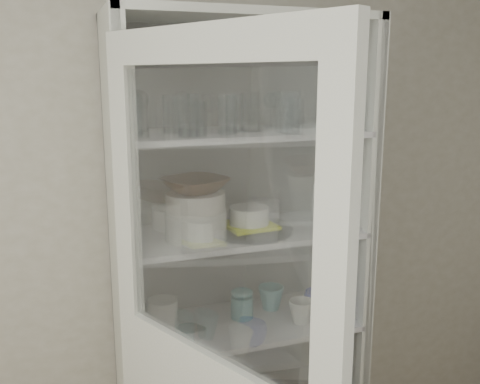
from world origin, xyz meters
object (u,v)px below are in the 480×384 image
object	(u,v)px
pantry_cabinet	(235,297)
mug_teal	(271,298)
goblet_0	(139,109)
cream_bowl	(196,201)
white_ramekin	(249,215)
goblet_3	(277,108)
yellow_trivet	(249,225)
mug_white	(301,311)
teal_jar	(242,305)
goblet_1	(183,109)
glass_platter	(249,229)
measuring_cups	(189,333)
white_canister	(163,316)
terracotta_bowl	(195,185)
grey_bowl_stack	(327,203)
mug_blue	(318,302)
goblet_2	(272,108)
plate_stack_back	(181,216)
plate_stack_front	(196,225)

from	to	relation	value
pantry_cabinet	mug_teal	world-z (taller)	pantry_cabinet
pantry_cabinet	goblet_0	xyz separation A→B (m)	(-0.37, 0.03, 0.81)
cream_bowl	white_ramekin	world-z (taller)	cream_bowl
goblet_3	yellow_trivet	distance (m)	0.50
mug_white	cream_bowl	bearing A→B (deg)	158.67
mug_teal	teal_jar	distance (m)	0.15
goblet_1	goblet_3	world-z (taller)	goblet_1
glass_platter	measuring_cups	world-z (taller)	glass_platter
white_canister	teal_jar	bearing A→B (deg)	3.58
goblet_0	white_ramekin	xyz separation A→B (m)	(0.40, -0.14, -0.42)
goblet_3	white_canister	xyz separation A→B (m)	(-0.52, -0.08, -0.81)
terracotta_bowl	grey_bowl_stack	xyz separation A→B (m)	(0.59, 0.06, -0.13)
goblet_0	measuring_cups	size ratio (longest dim) A/B	1.75
cream_bowl	mug_blue	distance (m)	0.74
goblet_0	cream_bowl	world-z (taller)	goblet_0
white_ramekin	mug_blue	bearing A→B (deg)	1.25
goblet_3	pantry_cabinet	bearing A→B (deg)	-174.83
goblet_2	goblet_3	xyz separation A→B (m)	(0.02, -0.00, 0.00)
cream_bowl	yellow_trivet	bearing A→B (deg)	5.56
teal_jar	measuring_cups	distance (m)	0.28
cream_bowl	mug_blue	bearing A→B (deg)	3.02
goblet_2	terracotta_bowl	bearing A→B (deg)	-158.05
goblet_1	measuring_cups	size ratio (longest dim) A/B	1.69
yellow_trivet	mug_white	size ratio (longest dim) A/B	1.80
pantry_cabinet	terracotta_bowl	world-z (taller)	pantry_cabinet
teal_jar	measuring_cups	size ratio (longest dim) A/B	1.15
mug_white	measuring_cups	distance (m)	0.48
terracotta_bowl	goblet_2	bearing A→B (deg)	21.95
plate_stack_back	white_canister	bearing A→B (deg)	-130.61
goblet_2	grey_bowl_stack	size ratio (longest dim) A/B	0.99
white_canister	yellow_trivet	bearing A→B (deg)	-7.49
goblet_3	measuring_cups	distance (m)	0.97
terracotta_bowl	mug_blue	world-z (taller)	terracotta_bowl
goblet_2	plate_stack_back	bearing A→B (deg)	172.69
yellow_trivet	grey_bowl_stack	bearing A→B (deg)	5.34
goblet_0	mug_blue	size ratio (longest dim) A/B	1.41
yellow_trivet	mug_blue	bearing A→B (deg)	1.25
cream_bowl	mug_teal	size ratio (longest dim) A/B	1.95
plate_stack_front	white_canister	distance (m)	0.41
goblet_1	mug_white	bearing A→B (deg)	-22.87
white_ramekin	grey_bowl_stack	bearing A→B (deg)	5.34
plate_stack_front	grey_bowl_stack	bearing A→B (deg)	5.42
plate_stack_back	mug_blue	xyz separation A→B (m)	(0.56, -0.17, -0.39)
white_ramekin	mug_blue	size ratio (longest dim) A/B	1.28
goblet_2	cream_bowl	size ratio (longest dim) A/B	0.71
goblet_2	plate_stack_front	bearing A→B (deg)	-158.05
white_canister	glass_platter	bearing A→B (deg)	-7.49
mug_blue	plate_stack_back	bearing A→B (deg)	152.65
plate_stack_back	mug_white	size ratio (longest dim) A/B	2.23
measuring_cups	mug_teal	bearing A→B (deg)	17.67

